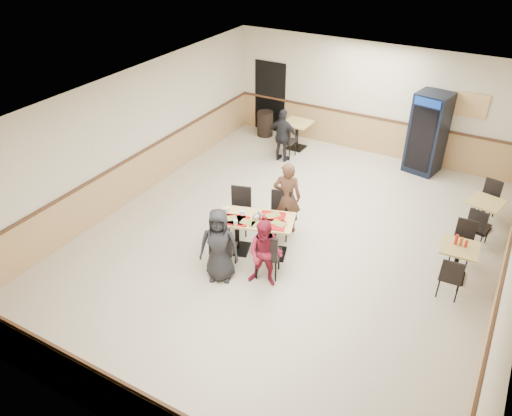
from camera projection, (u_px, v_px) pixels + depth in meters
The scene contains 20 objects.
ground at pixel (288, 241), 10.40m from camera, with size 10.00×10.00×0.00m, color beige.
room_shell at pixel (410, 185), 11.24m from camera, with size 10.00×10.00×10.00m.
main_table at pixel (255, 230), 9.82m from camera, with size 1.65×1.17×0.80m.
main_chairs at pixel (253, 231), 9.84m from camera, with size 1.79×2.07×1.02m.
diner_woman_left at pixel (219, 245), 9.04m from camera, with size 0.72×0.47×1.48m, color black.
diner_woman_right at pixel (265, 254), 8.93m from camera, with size 0.66×0.51×1.35m, color maroon.
diner_man_opposite at pixel (287, 197), 10.35m from camera, with size 0.59×0.39×1.61m, color #523323.
lone_diner at pixel (283, 136), 13.22m from camera, with size 0.85×0.35×1.44m, color black.
tabletop_clutter at pixel (253, 219), 9.61m from camera, with size 1.34×0.96×0.12m.
side_table_near at pixel (457, 257), 9.19m from camera, with size 0.69×0.69×0.70m.
side_table_near_chair_south at pixel (451, 275), 8.79m from camera, with size 0.41×0.41×0.89m, color black, non-canonical shape.
side_table_near_chair_north at pixel (463, 243), 9.61m from camera, with size 0.41×0.41×0.89m, color black, non-canonical shape.
side_table_far at pixel (483, 211), 10.52m from camera, with size 0.80×0.80×0.71m.
side_table_far_chair_south at pixel (479, 225), 10.12m from camera, with size 0.42×0.42×0.90m, color black, non-canonical shape.
side_table_far_chair_north at pixel (487, 200), 10.95m from camera, with size 0.42×0.42×0.90m, color black, non-canonical shape.
condiment_caddy at pixel (460, 241), 9.07m from camera, with size 0.23×0.06×0.20m.
back_table at pixel (297, 131), 13.98m from camera, with size 0.76×0.76×0.79m.
back_table_chair_lone at pixel (287, 140), 13.53m from camera, with size 0.46×0.46×1.00m, color black, non-canonical shape.
pepsi_cooler at pixel (428, 133), 12.57m from camera, with size 0.92×0.93×2.09m.
trash_bin at pixel (265, 124), 14.82m from camera, with size 0.47×0.47×0.74m, color black.
Camera 1 is at (3.55, -7.69, 6.11)m, focal length 35.00 mm.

